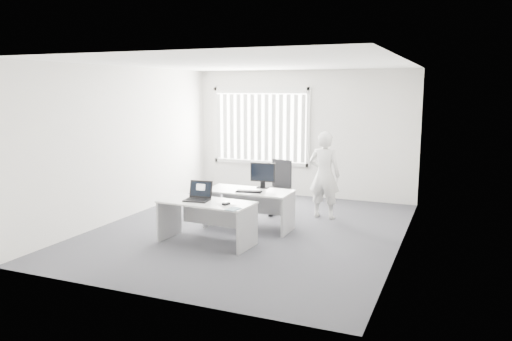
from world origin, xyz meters
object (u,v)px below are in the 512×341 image
at_px(laptop, 197,192).
at_px(monitor, 263,175).
at_px(desk_near, 207,213).
at_px(person, 324,175).
at_px(desk_far, 249,201).
at_px(office_chair, 277,197).

bearing_deg(laptop, monitor, 61.09).
bearing_deg(desk_near, laptop, -165.64).
height_order(desk_near, laptop, laptop).
distance_m(person, laptop, 2.67).
xyz_separation_m(desk_near, person, (1.28, 2.22, 0.33)).
height_order(desk_far, office_chair, office_chair).
height_order(desk_far, laptop, laptop).
distance_m(desk_near, desk_far, 1.06).
bearing_deg(desk_near, person, 63.70).
bearing_deg(desk_far, office_chair, 86.64).
height_order(person, laptop, person).
bearing_deg(monitor, person, 42.89).
xyz_separation_m(desk_near, desk_far, (0.27, 1.02, 0.00)).
bearing_deg(desk_far, person, 50.04).
bearing_deg(monitor, desk_near, -112.65).
distance_m(desk_near, laptop, 0.37).
bearing_deg(office_chair, desk_far, -77.81).
relative_size(person, monitor, 3.63).
distance_m(desk_near, monitor, 1.42).
bearing_deg(laptop, desk_near, 5.46).
xyz_separation_m(office_chair, person, (0.94, -0.00, 0.49)).
bearing_deg(person, desk_far, 53.37).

